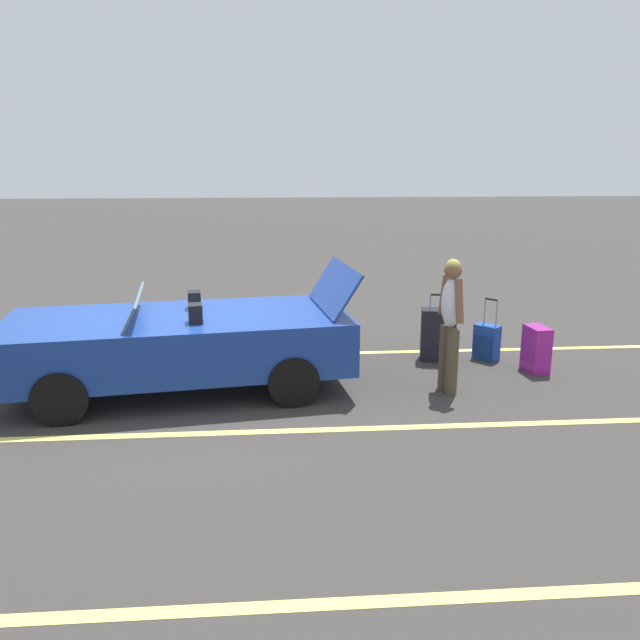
{
  "coord_description": "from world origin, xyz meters",
  "views": [
    {
      "loc": [
        -1.17,
        7.56,
        2.79
      ],
      "look_at": [
        -1.76,
        -0.41,
        0.75
      ],
      "focal_mm": 35.51,
      "sensor_mm": 36.0,
      "label": 1
    }
  ],
  "objects": [
    {
      "name": "lot_line_near",
      "position": [
        0.0,
        -1.33,
        0.0
      ],
      "size": [
        18.0,
        0.12,
        0.01
      ],
      "primitive_type": "cube",
      "color": "#EAE066",
      "rests_on": "ground_plane"
    },
    {
      "name": "lot_line_mid",
      "position": [
        0.0,
        1.37,
        0.0
      ],
      "size": [
        18.0,
        0.12,
        0.01
      ],
      "primitive_type": "cube",
      "color": "#EAE066",
      "rests_on": "ground_plane"
    },
    {
      "name": "lot_line_far",
      "position": [
        0.0,
        4.07,
        0.0
      ],
      "size": [
        18.0,
        0.12,
        0.01
      ],
      "primitive_type": "cube",
      "color": "#EAE066",
      "rests_on": "ground_plane"
    },
    {
      "name": "convertible_car",
      "position": [
        0.2,
        0.03,
        0.59
      ],
      "size": [
        4.4,
        2.29,
        1.5
      ],
      "rotation": [
        0.0,
        0.0,
        0.13
      ],
      "color": "navy",
      "rests_on": "ground_plane"
    },
    {
      "name": "ground_plane",
      "position": [
        0.0,
        0.0,
        0.0
      ],
      "size": [
        80.0,
        80.0,
        0.0
      ],
      "primitive_type": "plane",
      "color": "#383533"
    },
    {
      "name": "suitcase_small_carryon",
      "position": [
        -4.19,
        -0.91,
        0.25
      ],
      "size": [
        0.38,
        0.39,
        0.88
      ],
      "rotation": [
        0.0,
        0.0,
        0.73
      ],
      "color": "#1E479E",
      "rests_on": "ground_plane"
    },
    {
      "name": "suitcase_large_black",
      "position": [
        -3.48,
        -0.93,
        0.37
      ],
      "size": [
        0.52,
        0.38,
        0.98
      ],
      "rotation": [
        0.0,
        0.0,
        4.52
      ],
      "color": "black",
      "rests_on": "ground_plane"
    },
    {
      "name": "traveler_person",
      "position": [
        -3.28,
        0.33,
        0.93
      ],
      "size": [
        0.27,
        0.61,
        1.65
      ],
      "rotation": [
        0.0,
        0.0,
        0.17
      ],
      "color": "#4C3F2D",
      "rests_on": "ground_plane"
    },
    {
      "name": "suitcase_medium_bright",
      "position": [
        -4.67,
        -0.34,
        0.31
      ],
      "size": [
        0.28,
        0.42,
        0.62
      ],
      "rotation": [
        0.0,
        0.0,
        0.11
      ],
      "color": "#991E8C",
      "rests_on": "ground_plane"
    }
  ]
}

